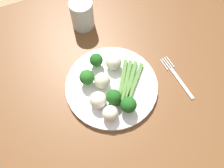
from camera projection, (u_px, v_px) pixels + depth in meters
The scene contains 14 objects.
ground_plane at pixel (115, 152), 1.41m from camera, with size 6.00×6.00×0.02m, color tan.
dining_table at pixel (118, 112), 0.80m from camera, with size 1.40×1.05×0.77m.
plate at pixel (112, 86), 0.73m from camera, with size 0.28×0.28×0.01m, color white.
asparagus_bundle at pixel (128, 83), 0.72m from camera, with size 0.14×0.15×0.01m.
broccoli_back at pixel (87, 77), 0.70m from camera, with size 0.05×0.05×0.06m.
broccoli_right at pixel (129, 105), 0.66m from camera, with size 0.05×0.05×0.06m.
broccoli_near_center at pixel (113, 96), 0.67m from camera, with size 0.04×0.04×0.05m.
broccoli_back_right at pixel (96, 60), 0.73m from camera, with size 0.04×0.04×0.05m.
cauliflower_front at pixel (114, 62), 0.73m from camera, with size 0.05×0.05×0.05m, color silver.
cauliflower_mid at pixel (102, 81), 0.70m from camera, with size 0.05×0.05×0.05m, color beige.
cauliflower_front_left at pixel (98, 100), 0.67m from camera, with size 0.05×0.05×0.05m, color white.
cauliflower_edge at pixel (110, 113), 0.65m from camera, with size 0.05×0.05×0.05m, color silver.
fork at pixel (177, 77), 0.75m from camera, with size 0.03×0.17×0.00m.
water_glass at pixel (82, 14), 0.80m from camera, with size 0.08×0.08×0.10m, color silver.
Camera 1 is at (-0.13, -0.25, 1.43)m, focal length 37.81 mm.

